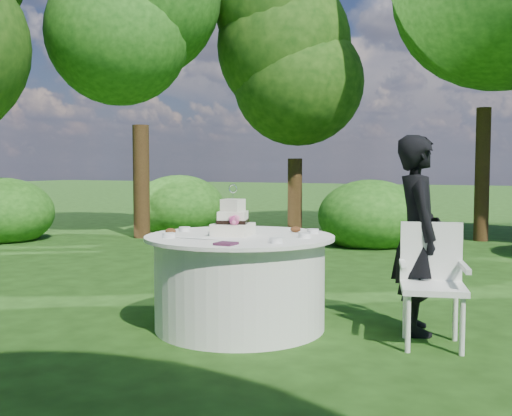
% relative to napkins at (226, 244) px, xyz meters
% --- Properties ---
extents(ground, '(80.00, 80.00, 0.00)m').
position_rel_napkins_xyz_m(ground, '(-0.19, 0.58, -0.78)').
color(ground, '#18340E').
rests_on(ground, ground).
extents(napkins, '(0.14, 0.14, 0.02)m').
position_rel_napkins_xyz_m(napkins, '(0.00, 0.00, 0.00)').
color(napkins, '#4D213D').
rests_on(napkins, table).
extents(feather_plume, '(0.48, 0.07, 0.01)m').
position_rel_napkins_xyz_m(feather_plume, '(-0.41, 0.21, -0.00)').
color(feather_plume, white).
rests_on(feather_plume, table).
extents(guest, '(0.58, 0.68, 1.59)m').
position_rel_napkins_xyz_m(guest, '(1.15, 1.09, 0.01)').
color(guest, black).
rests_on(guest, ground).
extents(table, '(1.56, 1.56, 0.77)m').
position_rel_napkins_xyz_m(table, '(-0.19, 0.58, -0.39)').
color(table, silver).
rests_on(table, ground).
extents(cake, '(0.33, 0.33, 0.42)m').
position_rel_napkins_xyz_m(cake, '(-0.24, 0.55, 0.10)').
color(cake, white).
rests_on(cake, table).
extents(chair, '(0.57, 0.56, 0.91)m').
position_rel_napkins_xyz_m(chair, '(1.32, 0.82, -0.26)').
color(chair, white).
rests_on(chair, ground).
extents(votives, '(1.21, 0.98, 0.04)m').
position_rel_napkins_xyz_m(votives, '(-0.15, 0.62, 0.01)').
color(votives, white).
rests_on(votives, table).
extents(petal_cups, '(0.98, 0.68, 0.05)m').
position_rel_napkins_xyz_m(petal_cups, '(-0.31, 0.69, 0.02)').
color(petal_cups, '#562D16').
rests_on(petal_cups, table).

